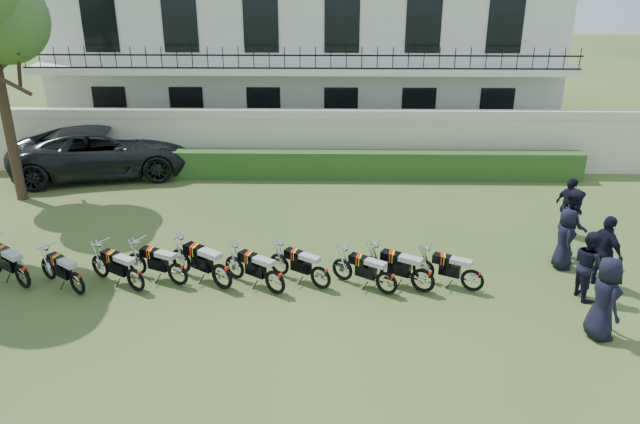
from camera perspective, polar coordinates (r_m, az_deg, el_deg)
The scene contains 21 objects.
ground at distance 15.81m, azimuth -3.17°, elevation -5.65°, with size 100.00×100.00×0.00m, color #345020.
perimeter_wall at distance 22.79m, azimuth -1.83°, elevation 6.58°, with size 30.00×0.35×2.30m.
hedge at distance 22.20m, azimuth 0.68°, elevation 4.33°, with size 18.00×0.60×1.00m, color #24491A.
building at distance 28.11m, azimuth -1.30°, elevation 14.95°, with size 20.40×9.60×7.40m.
motorcycle_0 at distance 16.51m, azimuth -25.62°, elevation -4.86°, with size 1.62×1.20×1.05m.
motorcycle_1 at distance 15.72m, azimuth -21.38°, elevation -5.64°, with size 1.49×1.12×0.97m.
motorcycle_2 at distance 15.40m, azimuth -16.55°, elevation -5.49°, with size 1.63×1.06×1.01m.
motorcycle_3 at distance 15.42m, azimuth -12.91°, elevation -5.08°, with size 1.71×0.90×1.00m.
motorcycle_4 at distance 15.02m, azimuth -8.99°, elevation -5.30°, with size 1.75×1.26×1.12m.
motorcycle_5 at distance 14.69m, azimuth -4.14°, elevation -5.92°, with size 1.60×1.16×1.03m.
motorcycle_6 at distance 14.88m, azimuth 0.06°, elevation -5.53°, with size 1.57×1.06×0.99m.
motorcycle_7 at distance 14.74m, azimuth 6.13°, elevation -6.00°, with size 1.55×1.06×0.98m.
motorcycle_8 at distance 14.91m, azimuth 9.42°, elevation -5.68°, with size 1.73×1.03×1.05m.
motorcycle_9 at distance 15.22m, azimuth 13.81°, elevation -5.63°, with size 1.63×0.89×0.97m.
suv at distance 23.77m, azimuth -19.04°, elevation 5.29°, with size 2.94×6.37×1.77m, color black.
officer_0 at distance 14.20m, azimuth 24.58°, elevation -7.18°, with size 0.89×0.58×1.83m, color black.
officer_1 at distance 15.70m, azimuth 23.36°, elevation -4.45°, with size 0.81×0.63×1.66m, color black.
officer_2 at distance 16.29m, azimuth 24.61°, elevation -3.34°, with size 1.07×0.45×1.83m, color black.
officer_3 at distance 16.93m, azimuth 21.49°, elevation -2.29°, with size 0.78×0.51×1.60m, color black.
officer_4 at distance 17.45m, azimuth 22.10°, elevation -1.05°, with size 0.94×0.73×1.93m, color black.
officer_5 at distance 18.84m, azimuth 21.79°, elevation 0.40°, with size 1.02×0.42×1.74m, color black.
Camera 1 is at (1.13, -13.87, 7.50)m, focal length 35.00 mm.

